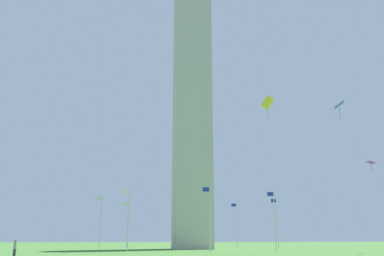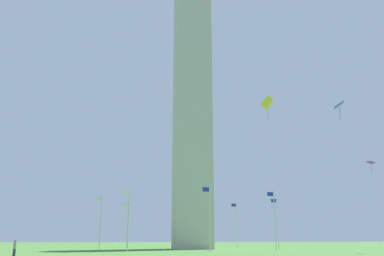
% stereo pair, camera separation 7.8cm
% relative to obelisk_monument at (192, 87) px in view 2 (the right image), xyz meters
% --- Properties ---
extents(ground_plane, '(260.00, 260.00, 0.00)m').
position_rel_obelisk_monument_xyz_m(ground_plane, '(0.00, 0.00, -30.93)').
color(ground_plane, '#3D6B2D').
extents(obelisk_monument, '(6.81, 6.81, 61.87)m').
position_rel_obelisk_monument_xyz_m(obelisk_monument, '(0.00, 0.00, 0.00)').
color(obelisk_monument, '#B7B2A8').
rests_on(obelisk_monument, ground).
extents(flagpole_n, '(1.12, 0.14, 9.22)m').
position_rel_obelisk_monument_xyz_m(flagpole_n, '(16.33, 0.00, -25.92)').
color(flagpole_n, silver).
rests_on(flagpole_n, ground).
extents(flagpole_ne, '(1.12, 0.14, 9.22)m').
position_rel_obelisk_monument_xyz_m(flagpole_ne, '(11.57, 11.51, -25.92)').
color(flagpole_ne, silver).
rests_on(flagpole_ne, ground).
extents(flagpole_e, '(1.12, 0.14, 9.22)m').
position_rel_obelisk_monument_xyz_m(flagpole_e, '(0.05, 16.28, -25.92)').
color(flagpole_e, silver).
rests_on(flagpole_e, ground).
extents(flagpole_se, '(1.12, 0.14, 9.22)m').
position_rel_obelisk_monument_xyz_m(flagpole_se, '(-11.46, 11.51, -25.92)').
color(flagpole_se, silver).
rests_on(flagpole_se, ground).
extents(flagpole_s, '(1.12, 0.14, 9.22)m').
position_rel_obelisk_monument_xyz_m(flagpole_s, '(-16.23, 0.00, -25.92)').
color(flagpole_s, silver).
rests_on(flagpole_s, ground).
extents(flagpole_sw, '(1.12, 0.14, 9.22)m').
position_rel_obelisk_monument_xyz_m(flagpole_sw, '(-11.46, -11.51, -25.92)').
color(flagpole_sw, silver).
rests_on(flagpole_sw, ground).
extents(flagpole_w, '(1.12, 0.14, 9.22)m').
position_rel_obelisk_monument_xyz_m(flagpole_w, '(0.05, -16.28, -25.92)').
color(flagpole_w, silver).
rests_on(flagpole_w, ground).
extents(flagpole_nw, '(1.12, 0.14, 9.22)m').
position_rel_obelisk_monument_xyz_m(flagpole_nw, '(11.57, -11.51, -25.92)').
color(flagpole_nw, silver).
rests_on(flagpole_nw, ground).
extents(person_gray_shirt, '(0.32, 0.32, 1.78)m').
position_rel_obelisk_monument_xyz_m(person_gray_shirt, '(23.33, 27.91, -30.04)').
color(person_gray_shirt, '#2D2D38').
rests_on(person_gray_shirt, ground).
extents(kite_purple_diamond, '(1.08, 1.11, 1.57)m').
position_rel_obelisk_monument_xyz_m(kite_purple_diamond, '(-21.60, 23.35, -18.87)').
color(kite_purple_diamond, purple).
extents(kite_yellow_box, '(1.57, 1.33, 2.78)m').
position_rel_obelisk_monument_xyz_m(kite_yellow_box, '(-3.08, 33.78, -14.50)').
color(kite_yellow_box, yellow).
extents(kite_blue_diamond, '(1.59, 1.69, 2.26)m').
position_rel_obelisk_monument_xyz_m(kite_blue_diamond, '(-13.74, 30.18, -13.05)').
color(kite_blue_diamond, blue).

